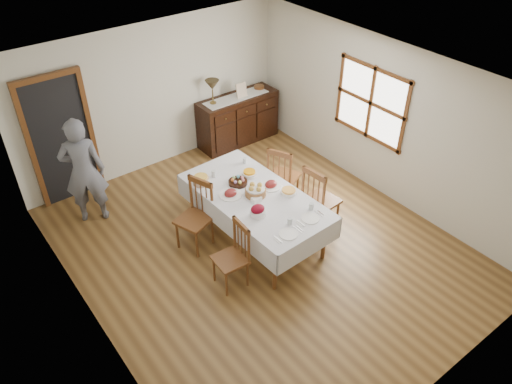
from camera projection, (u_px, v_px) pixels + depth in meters
ground at (260, 246)px, 7.47m from camera, size 6.00×6.00×0.00m
room_shell at (233, 143)px, 6.70m from camera, size 5.02×6.02×2.65m
dining_table at (255, 200)px, 7.23m from camera, size 1.26×2.36×0.80m
chair_left_near at (233, 255)px, 6.60m from camera, size 0.43×0.43×0.98m
chair_left_far at (196, 214)px, 7.21m from camera, size 0.57×0.57×1.09m
chair_right_near at (319, 199)px, 7.48m from camera, size 0.51×0.51×1.13m
chair_right_far at (282, 175)px, 8.03m from camera, size 0.60×0.60×1.07m
sideboard at (238, 119)px, 9.69m from camera, size 1.60×0.58×0.96m
person at (83, 168)px, 7.48m from camera, size 0.69×0.59×1.89m
bread_basket at (256, 191)px, 7.14m from camera, size 0.31×0.31×0.18m
egg_basket at (238, 182)px, 7.38m from camera, size 0.29×0.29×0.11m
ham_platter_a at (231, 194)px, 7.16m from camera, size 0.33×0.33×0.11m
ham_platter_b at (271, 185)px, 7.34m from camera, size 0.32×0.32×0.11m
beet_bowl at (258, 211)px, 6.76m from camera, size 0.21×0.21×0.16m
carrot_bowl at (249, 174)px, 7.55m from camera, size 0.23×0.23×0.09m
pineapple_bowl at (201, 180)px, 7.37m from camera, size 0.25×0.25×0.14m
casserole_dish at (289, 192)px, 7.19m from camera, size 0.23×0.23×0.07m
butter_dish at (256, 199)px, 7.03m from camera, size 0.14×0.10×0.07m
setting_left at (289, 230)px, 6.53m from camera, size 0.42×0.31×0.10m
setting_right at (310, 214)px, 6.78m from camera, size 0.42×0.31×0.10m
glass_far_a at (214, 174)px, 7.52m from camera, size 0.07×0.07×0.11m
glass_far_b at (245, 160)px, 7.84m from camera, size 0.07×0.07×0.09m
runner at (236, 98)px, 9.37m from camera, size 1.30×0.35×0.01m
table_lamp at (212, 86)px, 8.96m from camera, size 0.26×0.26×0.46m
picture_frame at (242, 90)px, 9.31m from camera, size 0.22×0.08×0.28m
deco_bowl at (259, 87)px, 9.68m from camera, size 0.20×0.20×0.06m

